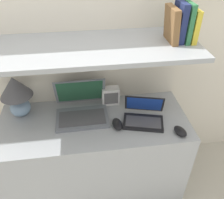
# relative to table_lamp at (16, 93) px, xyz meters

# --- Properties ---
(wall_back) EXTENTS (6.00, 0.05, 2.40)m
(wall_back) POSITION_rel_table_lamp_xyz_m (0.49, 0.19, 0.31)
(wall_back) COLOR silver
(wall_back) RESTS_ON ground_plane
(desk) EXTENTS (1.28, 0.54, 0.71)m
(desk) POSITION_rel_table_lamp_xyz_m (0.49, -0.14, -0.54)
(desk) COLOR #999EA3
(desk) RESTS_ON ground_plane
(back_riser) EXTENTS (1.28, 0.04, 1.20)m
(back_riser) POSITION_rel_table_lamp_xyz_m (0.49, 0.15, -0.29)
(back_riser) COLOR silver
(back_riser) RESTS_ON ground_plane
(shelf) EXTENTS (1.28, 0.49, 0.03)m
(shelf) POSITION_rel_table_lamp_xyz_m (0.49, -0.08, 0.32)
(shelf) COLOR #999EA3
(shelf) RESTS_ON back_riser
(table_lamp) EXTENTS (0.21, 0.21, 0.30)m
(table_lamp) POSITION_rel_table_lamp_xyz_m (0.00, 0.00, 0.00)
(table_lamp) COLOR #7593B2
(table_lamp) RESTS_ON desk
(laptop_large) EXTENTS (0.35, 0.31, 0.24)m
(laptop_large) POSITION_rel_table_lamp_xyz_m (0.42, -0.06, -0.13)
(laptop_large) COLOR slate
(laptop_large) RESTS_ON desk
(laptop_small) EXTENTS (0.31, 0.27, 0.16)m
(laptop_small) POSITION_rel_table_lamp_xyz_m (0.82, -0.18, -0.15)
(laptop_small) COLOR black
(laptop_small) RESTS_ON desk
(computer_mouse) EXTENTS (0.07, 0.12, 0.04)m
(computer_mouse) POSITION_rel_table_lamp_xyz_m (0.64, -0.21, -0.16)
(computer_mouse) COLOR black
(computer_mouse) RESTS_ON desk
(second_mouse) EXTENTS (0.09, 0.12, 0.04)m
(second_mouse) POSITION_rel_table_lamp_xyz_m (1.03, -0.33, -0.16)
(second_mouse) COLOR black
(second_mouse) RESTS_ON desk
(router_box) EXTENTS (0.13, 0.07, 0.13)m
(router_box) POSITION_rel_table_lamp_xyz_m (0.63, 0.04, -0.12)
(router_box) COLOR white
(router_box) RESTS_ON desk
(book_yellow) EXTENTS (0.03, 0.16, 0.19)m
(book_yellow) POSITION_rel_table_lamp_xyz_m (1.09, -0.08, 0.42)
(book_yellow) COLOR gold
(book_yellow) RESTS_ON shelf
(book_green) EXTENTS (0.03, 0.16, 0.22)m
(book_green) POSITION_rel_table_lamp_xyz_m (1.05, -0.08, 0.44)
(book_green) COLOR #2D7042
(book_green) RESTS_ON shelf
(book_navy) EXTENTS (0.04, 0.14, 0.22)m
(book_navy) POSITION_rel_table_lamp_xyz_m (1.01, -0.08, 0.44)
(book_navy) COLOR navy
(book_navy) RESTS_ON shelf
(book_brown) EXTENTS (0.05, 0.17, 0.20)m
(book_brown) POSITION_rel_table_lamp_xyz_m (0.97, -0.08, 0.43)
(book_brown) COLOR brown
(book_brown) RESTS_ON shelf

